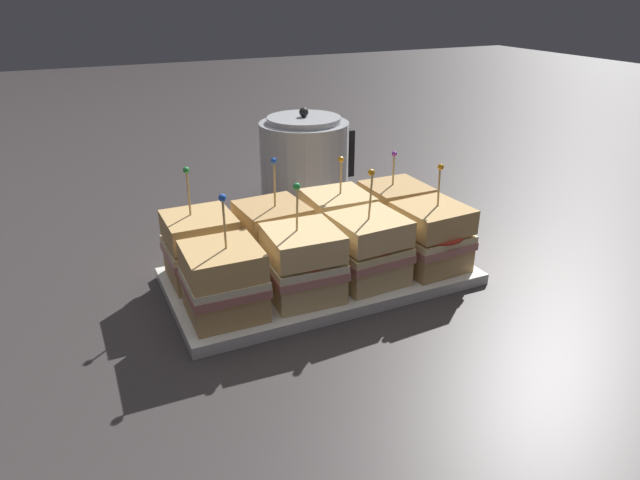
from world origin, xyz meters
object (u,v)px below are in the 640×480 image
at_px(sandwich_back_far_left, 201,247).
at_px(sandwich_back_far_right, 395,213).
at_px(sandwich_front_far_right, 431,237).
at_px(kettle_steel, 305,161).
at_px(sandwich_back_center_right, 337,223).
at_px(sandwich_front_center_right, 368,249).
at_px(sandwich_front_far_left, 224,281).
at_px(serving_platter, 320,276).
at_px(sandwich_front_center_left, 303,264).
at_px(sandwich_back_center_left, 273,236).

bearing_deg(sandwich_back_far_left, sandwich_back_far_right, -0.91).
xyz_separation_m(sandwich_front_far_right, sandwich_back_far_right, (0.00, 0.12, -0.00)).
xyz_separation_m(sandwich_back_far_right, kettle_steel, (-0.04, 0.31, 0.02)).
bearing_deg(sandwich_front_far_right, sandwich_back_center_right, 133.29).
distance_m(sandwich_front_center_right, sandwich_back_center_right, 0.12).
xyz_separation_m(sandwich_front_far_left, sandwich_back_far_left, (-0.00, 0.12, 0.00)).
bearing_deg(sandwich_front_center_right, sandwich_front_far_right, -1.52).
height_order(serving_platter, sandwich_back_center_right, sandwich_back_center_right).
distance_m(sandwich_front_far_left, sandwich_front_center_left, 0.12).
height_order(sandwich_front_far_left, sandwich_front_far_right, sandwich_front_far_left).
distance_m(sandwich_back_far_left, sandwich_back_center_right, 0.24).
distance_m(sandwich_back_center_left, sandwich_back_far_right, 0.24).
height_order(serving_platter, sandwich_front_center_left, sandwich_front_center_left).
bearing_deg(sandwich_back_far_right, sandwich_front_far_left, -161.97).
height_order(sandwich_front_center_left, sandwich_back_far_right, sandwich_front_center_left).
distance_m(sandwich_front_center_right, sandwich_back_far_right, 0.16).
bearing_deg(sandwich_front_far_right, serving_platter, 160.80).
bearing_deg(sandwich_back_center_right, sandwich_back_center_left, -178.22).
bearing_deg(sandwich_back_center_right, sandwich_front_far_right, -46.71).
height_order(serving_platter, sandwich_back_far_right, sandwich_back_far_right).
bearing_deg(sandwich_back_center_right, sandwich_front_center_right, -92.18).
bearing_deg(sandwich_front_center_right, sandwich_front_far_left, -179.38).
height_order(sandwich_front_center_left, sandwich_front_far_right, sandwich_front_center_left).
distance_m(sandwich_front_far_right, sandwich_back_far_left, 0.37).
distance_m(sandwich_back_far_left, kettle_steel, 0.44).
height_order(sandwich_back_center_left, kettle_steel, kettle_steel).
xyz_separation_m(serving_platter, sandwich_front_far_right, (0.17, -0.06, 0.06)).
bearing_deg(kettle_steel, sandwich_back_center_left, -122.15).
height_order(serving_platter, sandwich_front_far_right, sandwich_front_far_right).
bearing_deg(sandwich_back_center_left, sandwich_back_far_left, 177.30).
height_order(sandwich_front_center_right, sandwich_back_far_right, sandwich_front_center_right).
height_order(sandwich_front_far_left, sandwich_front_center_left, sandwich_front_far_left).
bearing_deg(sandwich_front_far_right, sandwich_front_center_right, 178.48).
distance_m(sandwich_front_far_left, sandwich_front_far_right, 0.35).
height_order(sandwich_front_far_right, sandwich_back_center_left, sandwich_back_center_left).
relative_size(sandwich_front_far_right, sandwich_back_far_left, 0.96).
xyz_separation_m(sandwich_back_far_left, kettle_steel, (0.31, 0.30, 0.02)).
height_order(sandwich_back_far_right, kettle_steel, kettle_steel).
bearing_deg(sandwich_back_far_right, sandwich_front_far_right, -91.32).
xyz_separation_m(sandwich_front_center_left, sandwich_back_far_left, (-0.12, 0.12, -0.00)).
bearing_deg(sandwich_front_center_left, sandwich_front_far_right, -0.02).
xyz_separation_m(sandwich_front_far_left, sandwich_front_far_right, (0.35, -0.00, 0.00)).
relative_size(sandwich_back_far_right, kettle_steel, 0.77).
bearing_deg(sandwich_front_far_left, sandwich_back_center_left, 44.40).
bearing_deg(sandwich_back_far_right, sandwich_back_center_left, 179.99).
bearing_deg(sandwich_front_center_right, sandwich_front_center_left, -178.47).
xyz_separation_m(sandwich_back_center_left, sandwich_back_center_right, (0.12, 0.00, -0.00)).
bearing_deg(sandwich_front_center_right, kettle_steel, 79.59).
distance_m(sandwich_back_center_left, kettle_steel, 0.36).
xyz_separation_m(sandwich_front_far_left, sandwich_front_center_right, (0.23, 0.00, 0.00)).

